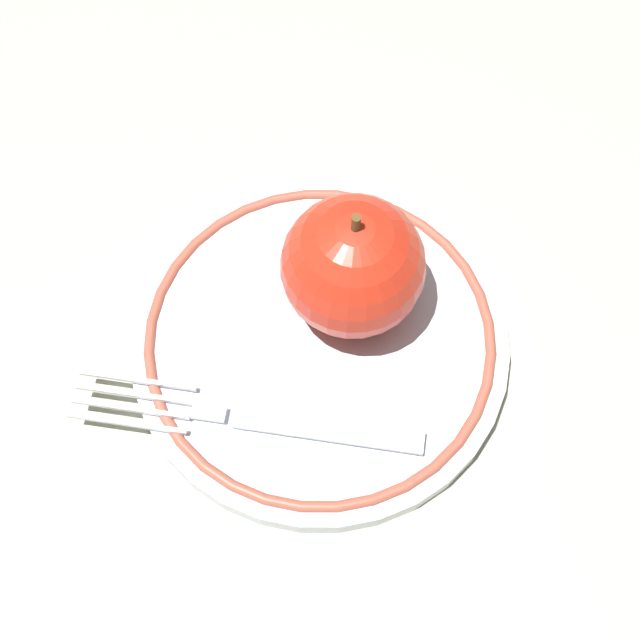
{
  "coord_description": "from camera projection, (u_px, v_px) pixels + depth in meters",
  "views": [
    {
      "loc": [
        0.01,
        -0.18,
        0.46
      ],
      "look_at": [
        -0.01,
        0.02,
        0.04
      ],
      "focal_mm": 50.0,
      "sensor_mm": 36.0,
      "label": 1
    }
  ],
  "objects": [
    {
      "name": "ground_plane",
      "position": [
        334.0,
        379.0,
        0.49
      ],
      "size": [
        2.0,
        2.0,
        0.0
      ],
      "primitive_type": "plane",
      "color": "#ABAC93"
    },
    {
      "name": "apple_red_whole",
      "position": [
        353.0,
        266.0,
        0.46
      ],
      "size": [
        0.08,
        0.08,
        0.08
      ],
      "color": "red",
      "rests_on": "plate"
    },
    {
      "name": "plate",
      "position": [
        320.0,
        342.0,
        0.49
      ],
      "size": [
        0.21,
        0.21,
        0.02
      ],
      "color": "silver",
      "rests_on": "ground_plane"
    },
    {
      "name": "fork",
      "position": [
        253.0,
        419.0,
        0.46
      ],
      "size": [
        0.18,
        0.03,
        0.0
      ],
      "rotation": [
        0.0,
        0.0,
        3.09
      ],
      "color": "silver",
      "rests_on": "plate"
    }
  ]
}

